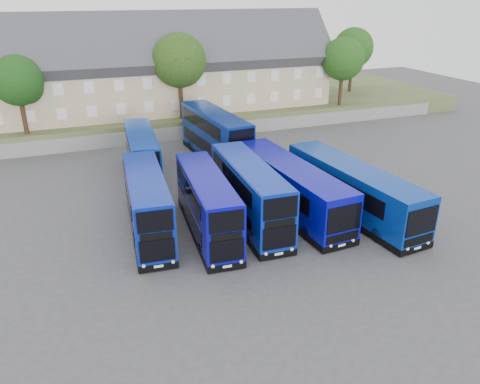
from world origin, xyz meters
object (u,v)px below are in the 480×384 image
object	(u,v)px
tree_far	(354,49)
dd_front_mid	(207,206)
tree_mid	(181,62)
tree_east	(344,61)
dd_front_left	(147,205)
tree_west	(19,82)
coach_east_a	(290,188)

from	to	relation	value
tree_far	dd_front_mid	bearing A→B (deg)	-135.53
tree_mid	tree_east	xyz separation A→B (m)	(20.00, -0.50, -0.68)
dd_front_mid	tree_east	xyz separation A→B (m)	(24.37, 22.81, 5.39)
tree_mid	dd_front_left	bearing A→B (deg)	-110.25
dd_front_mid	tree_mid	size ratio (longest dim) A/B	1.13
tree_west	dd_front_left	bearing A→B (deg)	-69.62
dd_front_mid	tree_mid	bearing A→B (deg)	83.88
dd_front_left	tree_east	bearing A→B (deg)	41.98
dd_front_mid	tree_west	bearing A→B (deg)	121.51
dd_front_mid	tree_mid	distance (m)	24.49
tree_mid	tree_east	world-z (taller)	tree_mid
tree_west	tree_mid	world-z (taller)	tree_mid
dd_front_left	tree_mid	size ratio (longest dim) A/B	1.14
dd_front_mid	coach_east_a	distance (m)	6.83
tree_west	tree_mid	xyz separation A→B (m)	(16.00, 0.50, 1.02)
tree_east	tree_far	xyz separation A→B (m)	(6.00, 7.00, 0.34)
dd_front_mid	tree_far	size ratio (longest dim) A/B	1.20
tree_far	tree_west	bearing A→B (deg)	-170.54
tree_mid	tree_far	world-z (taller)	tree_mid
dd_front_left	tree_far	xyz separation A→B (m)	(34.06, 28.36, 5.72)
tree_east	coach_east_a	bearing A→B (deg)	-129.35
coach_east_a	tree_far	xyz separation A→B (m)	(23.66, 28.54, 5.95)
coach_east_a	tree_west	bearing A→B (deg)	126.62
tree_west	tree_east	distance (m)	36.00
tree_mid	tree_east	distance (m)	20.02
tree_east	tree_mid	bearing A→B (deg)	178.57
coach_east_a	tree_mid	distance (m)	23.04
tree_west	dd_front_mid	bearing A→B (deg)	-62.99
coach_east_a	tree_mid	size ratio (longest dim) A/B	1.46
tree_mid	tree_far	distance (m)	26.80
tree_far	tree_east	bearing A→B (deg)	-130.60
dd_front_left	tree_east	xyz separation A→B (m)	(28.06, 21.36, 5.38)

